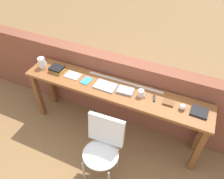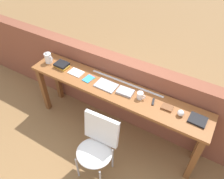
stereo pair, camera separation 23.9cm
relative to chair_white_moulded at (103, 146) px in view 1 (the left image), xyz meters
name	(u,v)px [view 1 (the left image)]	position (x,y,z in m)	size (l,w,h in m)	color
ground_plane	(105,145)	(-0.13, 0.33, -0.53)	(40.00, 40.00, 0.00)	olive
brick_wall_back	(123,90)	(-0.13, 0.97, 0.03)	(6.00, 0.20, 1.11)	brown
sideboard	(114,96)	(-0.13, 0.63, 0.21)	(2.50, 0.44, 0.88)	brown
chair_white_moulded	(103,146)	(0.00, 0.00, 0.00)	(0.46, 0.47, 0.89)	white
pitcher_white	(42,62)	(-1.24, 0.63, 0.43)	(0.14, 0.10, 0.18)	white
book_stack_leftmost	(57,69)	(-1.00, 0.64, 0.38)	(0.22, 0.16, 0.06)	gold
magazine_cycling	(73,75)	(-0.74, 0.63, 0.36)	(0.20, 0.14, 0.01)	white
pamphlet_pile_colourful	(87,80)	(-0.52, 0.62, 0.36)	(0.14, 0.18, 0.01)	green
book_open_centre	(105,86)	(-0.24, 0.62, 0.36)	(0.28, 0.19, 0.02)	#9E9EA3
book_grey_hardcover	(125,91)	(0.03, 0.63, 0.37)	(0.20, 0.14, 0.03)	#9E9EA3
mug	(141,93)	(0.23, 0.64, 0.40)	(0.11, 0.08, 0.09)	white
multitool_folded	(154,98)	(0.40, 0.66, 0.36)	(0.02, 0.11, 0.02)	black
leather_journal_brown	(169,103)	(0.57, 0.65, 0.37)	(0.13, 0.10, 0.02)	brown
sports_ball_small	(183,107)	(0.74, 0.62, 0.39)	(0.08, 0.08, 0.08)	silver
book_repair_rightmost	(199,112)	(0.93, 0.64, 0.37)	(0.19, 0.17, 0.02)	black
ruler_metal_back_edge	(125,82)	(-0.05, 0.80, 0.35)	(1.04, 0.03, 0.00)	silver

